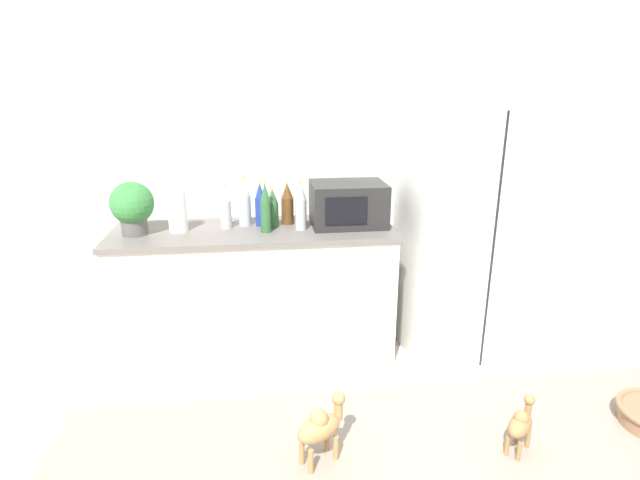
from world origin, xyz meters
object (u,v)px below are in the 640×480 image
Objects in this scene: microwave at (348,204)px; back_bottle_5 at (266,208)px; back_bottle_1 at (244,202)px; back_bottle_4 at (301,207)px; back_bottle_2 at (225,207)px; camel_figurine_second at (521,423)px; camel_figurine at (321,426)px; back_bottle_3 at (273,208)px; back_bottle_6 at (260,205)px; potted_plant at (132,206)px; back_bottle_0 at (287,204)px; refrigerator at (470,232)px; paper_towel_roll at (177,212)px.

back_bottle_5 is (-0.54, -0.11, 0.01)m from microwave.
back_bottle_4 is (0.36, -0.14, -0.01)m from back_bottle_1.
camel_figurine_second is (0.84, -2.18, -0.03)m from back_bottle_2.
camel_figurine is at bearing -84.27° from back_bottle_1.
back_bottle_4 is (0.18, -0.08, 0.03)m from back_bottle_3.
back_bottle_1 is at bearing 170.36° from back_bottle_6.
back_bottle_0 is (0.96, 0.12, -0.05)m from potted_plant.
camel_figurine is at bearing -86.87° from back_bottle_6.
potted_plant is 1.27× the size of back_bottle_3.
back_bottle_4 is at bearing -25.13° from back_bottle_6.
camel_figurine is (-1.27, -2.06, 0.18)m from refrigerator.
paper_towel_roll is at bearing -168.42° from back_bottle_1.
paper_towel_roll is 0.88× the size of back_bottle_2.
back_bottle_1 reaches higher than camel_figurine.
back_bottle_4 is (0.08, -0.14, 0.01)m from back_bottle_0.
refrigerator reaches higher than back_bottle_0.
paper_towel_roll is 0.56m from back_bottle_5.
potted_plant is 1.29× the size of paper_towel_roll.
back_bottle_3 is at bearing 103.86° from camel_figurine_second.
back_bottle_0 is at bearing 88.49° from camel_figurine.
camel_figurine_second is at bearing -110.36° from refrigerator.
microwave is (1.35, 0.05, -0.04)m from potted_plant.
back_bottle_5 is 1.10× the size of back_bottle_6.
back_bottle_1 is 0.13m from back_bottle_2.
camel_figurine reaches higher than camel_figurine_second.
back_bottle_2 is at bearing -171.88° from back_bottle_0.
refrigerator is 2.18m from potted_plant.
back_bottle_3 is 0.13m from back_bottle_5.
paper_towel_roll is 0.52m from back_bottle_6.
back_bottle_6 is 1.71× the size of camel_figurine.
back_bottle_5 reaches higher than back_bottle_4.
potted_plant is at bearing -172.67° from back_bottle_0.
back_bottle_6 is (-0.25, 0.12, -0.01)m from back_bottle_4.
refrigerator is at bearing 0.96° from back_bottle_5.
microwave is 0.68m from back_bottle_1.
back_bottle_6 is at bearing 7.43° from potted_plant.
back_bottle_5 is at bearing -9.08° from paper_towel_roll.
camel_figurine is at bearing -66.76° from potted_plant.
microwave reaches higher than camel_figurine.
back_bottle_3 reaches higher than camel_figurine.
back_bottle_6 is (-0.08, 0.04, 0.02)m from back_bottle_3.
back_bottle_5 is (-0.22, -0.04, 0.01)m from back_bottle_4.
back_bottle_4 is (1.03, -0.02, -0.03)m from potted_plant.
refrigerator is 1.15m from back_bottle_4.
potted_plant is 2.27m from camel_figurine.
potted_plant is at bearing -173.23° from back_bottle_2.
refrigerator is at bearing 69.64° from camel_figurine_second.
potted_plant is 2.40× the size of camel_figurine_second.
back_bottle_0 is at bearing 7.33° from paper_towel_roll.
microwave is at bearing -4.98° from back_bottle_6.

